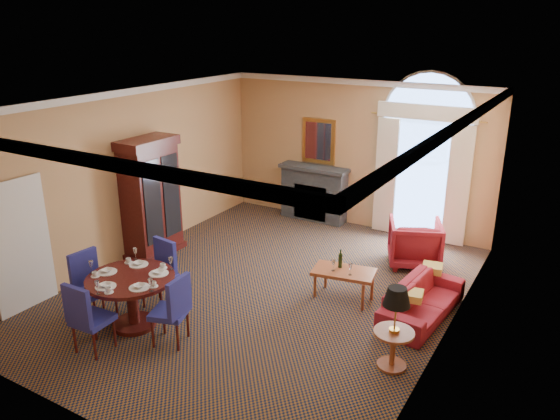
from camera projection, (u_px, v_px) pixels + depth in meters
The scene contains 12 objects.
ground at pixel (265, 290), 9.32m from camera, with size 7.50×7.50×0.00m, color black.
room_envelope at pixel (284, 138), 9.04m from camera, with size 6.04×7.52×3.45m.
armoire at pixel (151, 199), 10.44m from camera, with size 0.66×1.17×2.30m.
dining_table at pixel (131, 290), 8.04m from camera, with size 1.30×1.30×1.02m.
dining_chair_north at pixel (162, 268), 8.72m from camera, with size 0.51×0.52×1.07m.
dining_chair_south at pixel (85, 314), 7.36m from camera, with size 0.50×0.50×1.07m.
dining_chair_east at pixel (174, 306), 7.57m from camera, with size 0.60×0.60×1.07m.
dining_chair_west at pixel (91, 280), 8.33m from camera, with size 0.55×0.54×1.07m.
sofa at pixel (422, 301), 8.41m from camera, with size 1.85×0.72×0.54m, color maroon.
armchair at pixel (415, 243), 10.16m from camera, with size 0.92×0.95×0.87m, color maroon.
coffee_table at pixel (344, 273), 8.89m from camera, with size 1.09×0.73×0.82m.
side_table at pixel (395, 317), 7.03m from camera, with size 0.54×0.54×1.14m.
Camera 1 is at (4.45, -7.05, 4.38)m, focal length 35.00 mm.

